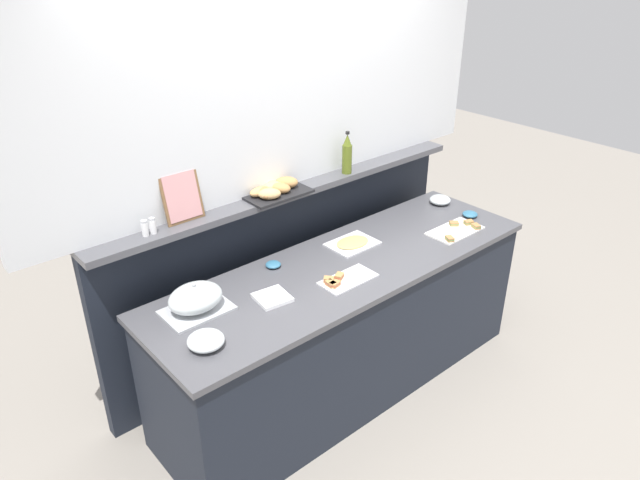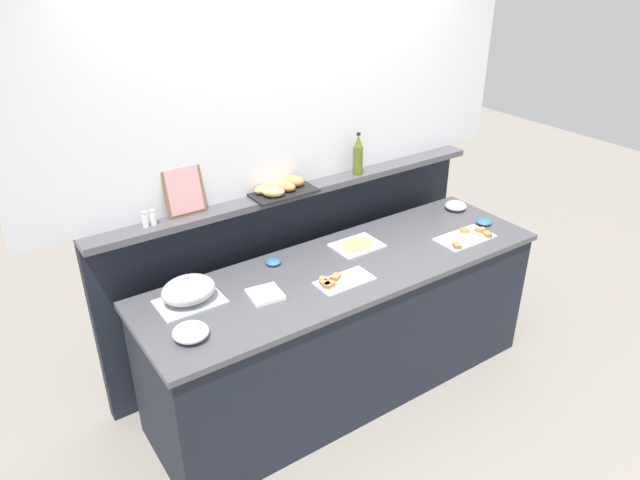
{
  "view_description": "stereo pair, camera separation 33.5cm",
  "coord_description": "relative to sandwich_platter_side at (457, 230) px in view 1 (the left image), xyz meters",
  "views": [
    {
      "loc": [
        -2.07,
        -2.16,
        2.61
      ],
      "look_at": [
        -0.12,
        0.1,
        1.05
      ],
      "focal_mm": 33.19,
      "sensor_mm": 36.0,
      "label": 1
    },
    {
      "loc": [
        -1.81,
        -2.36,
        2.61
      ],
      "look_at": [
        -0.12,
        0.1,
        1.05
      ],
      "focal_mm": 33.19,
      "sensor_mm": 36.0,
      "label": 2
    }
  ],
  "objects": [
    {
      "name": "salt_shaker",
      "position": [
        -1.81,
        0.63,
        0.36
      ],
      "size": [
        0.03,
        0.03,
        0.09
      ],
      "color": "white",
      "rests_on": "back_ledge_unit"
    },
    {
      "name": "glass_bowl_medium",
      "position": [
        -1.85,
        0.02,
        0.02
      ],
      "size": [
        0.18,
        0.18,
        0.07
      ],
      "color": "silver",
      "rests_on": "buffet_counter"
    },
    {
      "name": "condiment_bowl_teal",
      "position": [
        -1.17,
        0.41,
        0.01
      ],
      "size": [
        0.09,
        0.09,
        0.03
      ],
      "primitive_type": "ellipsoid",
      "color": "teal",
      "rests_on": "buffet_counter"
    },
    {
      "name": "glass_bowl_large",
      "position": [
        0.26,
        0.35,
        0.02
      ],
      "size": [
        0.15,
        0.15,
        0.06
      ],
      "color": "silver",
      "rests_on": "buffet_counter"
    },
    {
      "name": "upper_wall_panel",
      "position": [
        -0.83,
        0.73,
        1.01
      ],
      "size": [
        3.26,
        0.08,
        1.38
      ],
      "primitive_type": "cube",
      "color": "silver",
      "rests_on": "back_ledge_unit"
    },
    {
      "name": "condiment_bowl_red",
      "position": [
        0.25,
        0.08,
        0.01
      ],
      "size": [
        0.1,
        0.1,
        0.04
      ],
      "primitive_type": "ellipsoid",
      "color": "teal",
      "rests_on": "buffet_counter"
    },
    {
      "name": "napkin_stack",
      "position": [
        -1.38,
        0.14,
        0.0
      ],
      "size": [
        0.19,
        0.19,
        0.02
      ],
      "primitive_type": "cube",
      "rotation": [
        0.0,
        0.0,
        -0.13
      ],
      "color": "white",
      "rests_on": "buffet_counter"
    },
    {
      "name": "pepper_shaker",
      "position": [
        -1.76,
        0.63,
        0.36
      ],
      "size": [
        0.03,
        0.03,
        0.09
      ],
      "color": "white",
      "rests_on": "back_ledge_unit"
    },
    {
      "name": "ground_plane",
      "position": [
        -0.83,
        0.76,
        -0.9
      ],
      "size": [
        12.0,
        12.0,
        0.0
      ],
      "primitive_type": "plane",
      "color": "gray"
    },
    {
      "name": "sandwich_platter_rear",
      "position": [
        -0.97,
        0.02,
        0.0
      ],
      "size": [
        0.33,
        0.17,
        0.04
      ],
      "color": "silver",
      "rests_on": "buffet_counter"
    },
    {
      "name": "buffet_counter",
      "position": [
        -0.83,
        0.16,
        -0.46
      ],
      "size": [
        2.48,
        0.75,
        0.89
      ],
      "color": "black",
      "rests_on": "ground_plane"
    },
    {
      "name": "framed_picture",
      "position": [
        -1.56,
        0.67,
        0.46
      ],
      "size": [
        0.22,
        0.07,
        0.28
      ],
      "color": "brown",
      "rests_on": "back_ledge_unit"
    },
    {
      "name": "cold_cuts_platter",
      "position": [
        -0.64,
        0.31,
        0.0
      ],
      "size": [
        0.3,
        0.22,
        0.02
      ],
      "color": "silver",
      "rests_on": "buffet_counter"
    },
    {
      "name": "serving_cloche",
      "position": [
        -1.74,
        0.3,
        0.06
      ],
      "size": [
        0.34,
        0.24,
        0.17
      ],
      "color": "#B7BABF",
      "rests_on": "buffet_counter"
    },
    {
      "name": "sandwich_platter_side",
      "position": [
        0.0,
        0.0,
        0.0
      ],
      "size": [
        0.37,
        0.2,
        0.04
      ],
      "color": "white",
      "rests_on": "buffet_counter"
    },
    {
      "name": "bread_basket",
      "position": [
        -0.99,
        0.63,
        0.35
      ],
      "size": [
        0.4,
        0.26,
        0.08
      ],
      "color": "black",
      "rests_on": "back_ledge_unit"
    },
    {
      "name": "olive_oil_bottle",
      "position": [
        -0.41,
        0.61,
        0.44
      ],
      "size": [
        0.06,
        0.06,
        0.28
      ],
      "color": "#56661E",
      "rests_on": "back_ledge_unit"
    },
    {
      "name": "back_ledge_unit",
      "position": [
        -0.83,
        0.71,
        -0.26
      ],
      "size": [
        2.66,
        0.22,
        1.22
      ],
      "color": "black",
      "rests_on": "ground_plane"
    }
  ]
}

